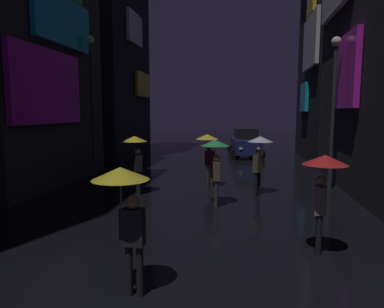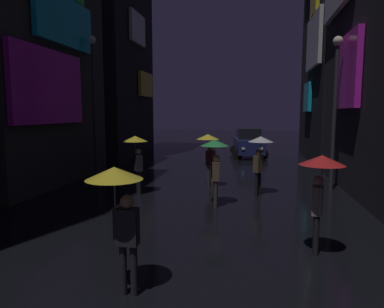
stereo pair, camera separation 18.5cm
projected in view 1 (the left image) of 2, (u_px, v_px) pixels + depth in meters
The scene contains 12 objects.
building_left_mid at pixel (15, 6), 13.70m from camera, with size 4.25×7.32×14.40m.
building_left_far at pixel (104, 4), 22.09m from camera, with size 4.25×7.12×19.88m.
building_right_far at pixel (343, 32), 20.69m from camera, with size 4.25×8.51×15.62m.
pedestrian_midstreet_centre_yellow at pixel (136, 149), 12.37m from camera, with size 0.90×0.90×2.12m.
pedestrian_foreground_right_clear at pixel (259, 149), 12.22m from camera, with size 0.90×0.90×2.12m.
pedestrian_foreground_left_yellow at pixel (125, 195), 5.36m from camera, with size 0.90×0.90×2.12m.
pedestrian_midstreet_left_yellow at pixel (208, 145), 13.52m from camera, with size 0.90×0.90×2.12m.
pedestrian_near_crossing_green at pixel (215, 154), 10.72m from camera, with size 0.90×0.90×2.12m.
pedestrian_far_right_red at pixel (323, 176), 6.95m from camera, with size 0.90×0.90×2.12m.
car_distant at pixel (245, 143), 23.07m from camera, with size 2.61×4.31×1.92m.
streetlamp_left_far at pixel (92, 92), 15.15m from camera, with size 0.36×0.36×6.31m.
streetlamp_right_far at pixel (334, 96), 12.73m from camera, with size 0.36×0.36×5.72m.
Camera 1 is at (1.82, -0.35, 2.96)m, focal length 32.00 mm.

